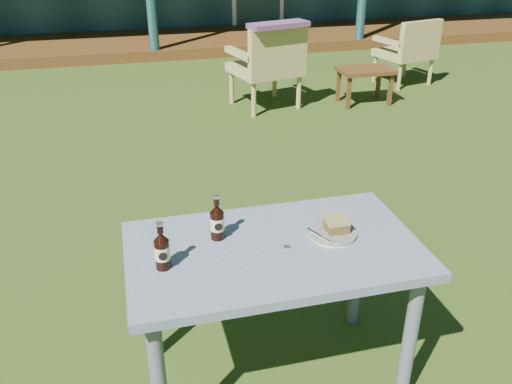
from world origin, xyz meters
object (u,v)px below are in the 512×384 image
object	(u,v)px
cake_slice	(337,224)
armchair_left	(269,62)
armchair_right	(410,48)
cafe_table	(274,267)
cola_bottle_near	(217,221)
side_table	(365,74)
cola_bottle_far	(162,250)
plate	(332,234)

from	to	relation	value
cake_slice	armchair_left	distance (m)	3.88
cake_slice	armchair_right	bearing A→B (deg)	57.81
cafe_table	cola_bottle_near	size ratio (longest dim) A/B	6.01
cafe_table	armchair_left	world-z (taller)	armchair_left
cafe_table	cola_bottle_near	bearing A→B (deg)	150.79
cola_bottle_near	armchair_right	distance (m)	5.29
armchair_left	side_table	xyz separation A→B (m)	(1.10, -0.10, -0.17)
side_table	cola_bottle_far	bearing A→B (deg)	-124.42
cafe_table	cola_bottle_near	world-z (taller)	cola_bottle_near
cake_slice	armchair_right	distance (m)	5.07
cafe_table	side_table	distance (m)	4.31
plate	armchair_right	xyz separation A→B (m)	(2.72, 4.30, -0.27)
armchair_right	plate	bearing A→B (deg)	-122.32
cola_bottle_far	armchair_left	bearing A→B (deg)	68.95
cake_slice	armchair_left	world-z (taller)	armchair_left
armchair_right	cake_slice	bearing A→B (deg)	-122.19
armchair_left	cola_bottle_far	bearing A→B (deg)	-111.05
armchair_right	side_table	xyz separation A→B (m)	(-0.85, -0.58, -0.12)
plate	cake_slice	xyz separation A→B (m)	(0.02, 0.01, 0.04)
armchair_right	cola_bottle_near	bearing A→B (deg)	-127.24
plate	cola_bottle_far	world-z (taller)	cola_bottle_far
cola_bottle_near	armchair_left	bearing A→B (deg)	71.40
cake_slice	armchair_right	world-z (taller)	armchair_right
cafe_table	plate	world-z (taller)	plate
plate	cake_slice	world-z (taller)	cake_slice
cake_slice	armchair_left	size ratio (longest dim) A/B	0.10
cola_bottle_far	armchair_right	bearing A→B (deg)	51.78
cola_bottle_near	armchair_left	world-z (taller)	cola_bottle_near
armchair_left	side_table	distance (m)	1.11
cake_slice	plate	bearing A→B (deg)	-149.64
plate	cola_bottle_near	distance (m)	0.49
armchair_left	cola_bottle_near	bearing A→B (deg)	-108.60
cafe_table	cola_bottle_far	bearing A→B (deg)	-174.70
plate	cola_bottle_near	xyz separation A→B (m)	(-0.47, 0.10, 0.07)
cola_bottle_near	side_table	bearing A→B (deg)	57.02
cola_bottle_near	side_table	distance (m)	4.34
cake_slice	side_table	xyz separation A→B (m)	(1.85, 3.70, -0.42)
cafe_table	cola_bottle_far	distance (m)	0.49
cafe_table	cola_bottle_near	xyz separation A→B (m)	(-0.21, 0.12, 0.18)
cola_bottle_near	armchair_right	size ratio (longest dim) A/B	0.25
plate	armchair_left	bearing A→B (deg)	78.49
cake_slice	armchair_right	size ratio (longest dim) A/B	0.11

